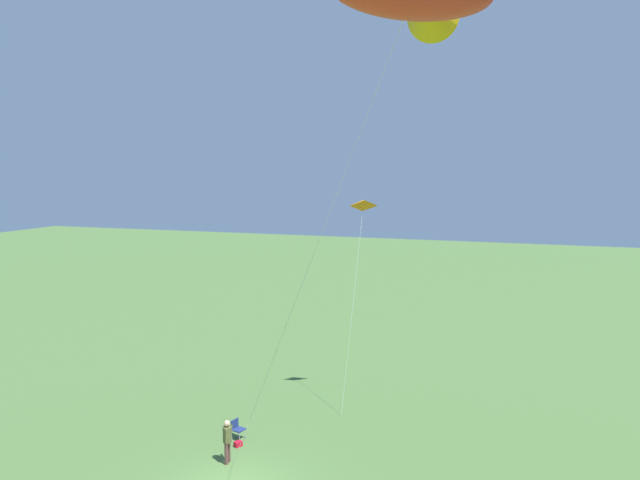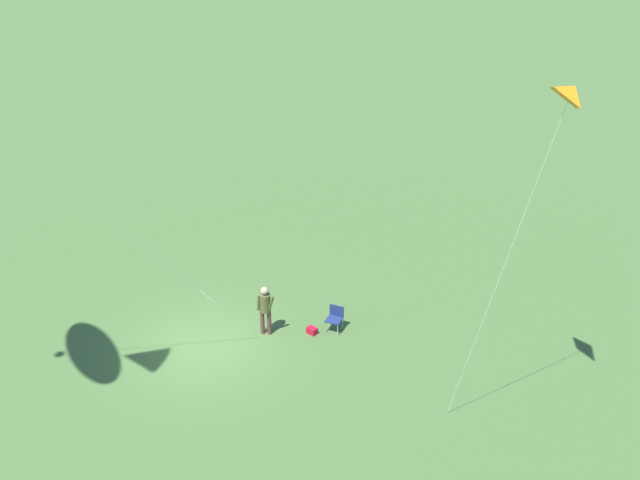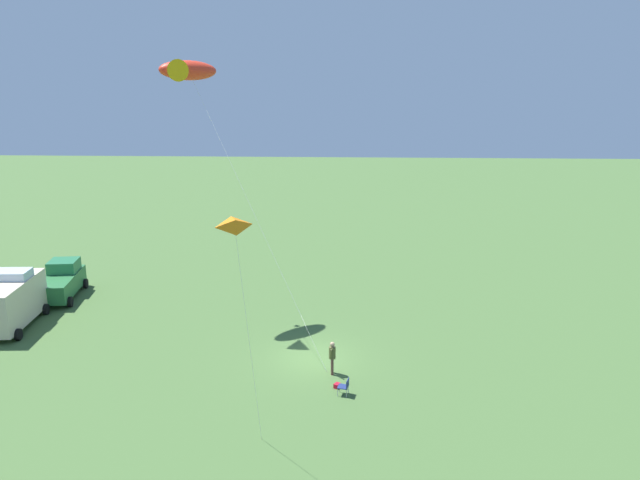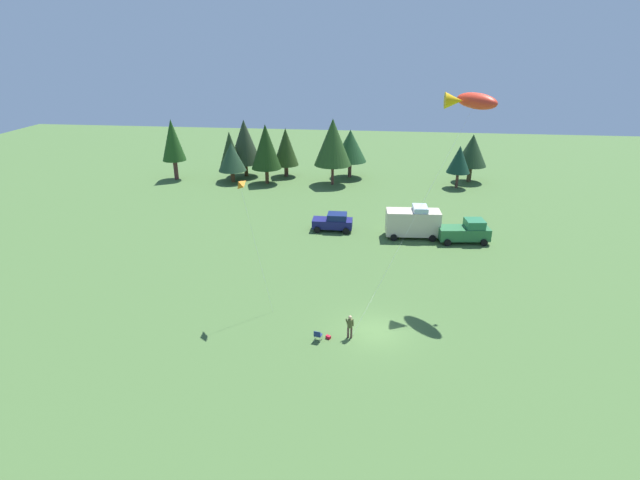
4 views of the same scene
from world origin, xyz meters
TOP-DOWN VIEW (x-y plane):
  - ground_plane at (0.00, 0.00)m, footprint 160.00×160.00m
  - person_kite_flyer at (-1.69, -1.04)m, footprint 0.59×0.35m
  - folding_chair at (-3.81, -1.70)m, footprint 0.57×0.57m
  - backpack_on_grass at (-3.13, -1.31)m, footprint 0.39×0.35m
  - van_camper_beige at (3.53, 18.28)m, footprint 5.53×2.88m
  - truck_green_flatbed at (8.70, 17.58)m, footprint 5.21×2.93m
  - kite_large_fish at (6.13, 7.58)m, footprint 9.72×10.18m
  - kite_delta_orange at (-9.77, 2.14)m, footprint 2.68×1.17m

SIDE VIEW (x-z plane):
  - ground_plane at x=0.00m, z-range 0.00..0.00m
  - backpack_on_grass at x=-3.13m, z-range 0.00..0.22m
  - folding_chair at x=-3.81m, z-range 0.08..0.90m
  - person_kite_flyer at x=-1.69m, z-range 0.15..1.89m
  - truck_green_flatbed at x=8.70m, z-range -0.07..2.27m
  - van_camper_beige at x=3.53m, z-range -0.03..3.31m
  - kite_delta_orange at x=-9.77m, z-range 4.68..14.77m
  - kite_large_fish at x=6.13m, z-range 7.14..22.65m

